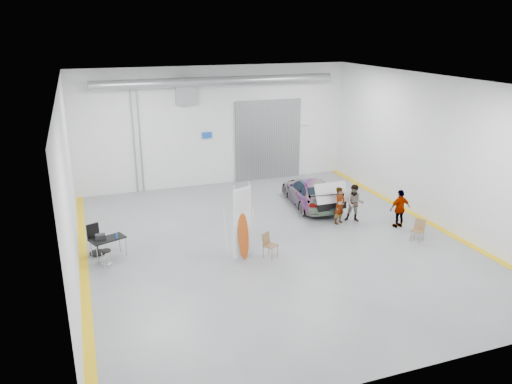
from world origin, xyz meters
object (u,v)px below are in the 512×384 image
object	(u,v)px
person_c	(400,209)
work_table	(106,239)
folding_chair_near	(270,250)
folding_chair_far	(417,235)
office_chair	(96,241)
person_a	(340,205)
surfboard_display	(241,230)
person_b	(355,203)
shop_stool	(107,259)
sedan_car	(310,192)

from	to	relation	value
person_c	work_table	distance (m)	11.44
folding_chair_near	folding_chair_far	distance (m)	5.80
person_c	office_chair	distance (m)	11.83
folding_chair_far	person_a	bearing A→B (deg)	-175.63
person_a	surfboard_display	xyz separation A→B (m)	(-4.89, -1.85, 0.35)
person_a	person_b	size ratio (longest dim) A/B	0.98
folding_chair_far	office_chair	size ratio (longest dim) A/B	0.79
person_a	person_c	distance (m)	2.41
person_a	folding_chair_far	world-z (taller)	person_a
surfboard_display	work_table	world-z (taller)	surfboard_display
surfboard_display	folding_chair_far	distance (m)	6.90
person_a	folding_chair_far	xyz separation A→B (m)	(1.91, -2.62, -0.52)
shop_stool	work_table	size ratio (longest dim) A/B	0.51
folding_chair_near	shop_stool	distance (m)	5.61
folding_chair_near	shop_stool	xyz separation A→B (m)	(-5.51, 1.08, 0.05)
sedan_car	office_chair	size ratio (longest dim) A/B	3.98
person_a	surfboard_display	distance (m)	5.24
folding_chair_far	office_chair	distance (m)	11.92
folding_chair_far	surfboard_display	bearing A→B (deg)	-128.22
folding_chair_near	office_chair	size ratio (longest dim) A/B	0.83
folding_chair_near	sedan_car	bearing A→B (deg)	14.76
folding_chair_near	work_table	world-z (taller)	work_table
person_b	folding_chair_near	bearing A→B (deg)	-125.05
person_c	surfboard_display	distance (m)	7.03
surfboard_display	office_chair	distance (m)	5.27
person_a	shop_stool	world-z (taller)	person_a
sedan_car	person_c	size ratio (longest dim) A/B	2.69
person_c	sedan_car	bearing A→B (deg)	-58.44
person_c	shop_stool	xyz separation A→B (m)	(-11.46, 0.22, -0.46)
folding_chair_far	work_table	bearing A→B (deg)	-134.15
sedan_car	surfboard_display	distance (m)	6.42
person_b	surfboard_display	world-z (taller)	surfboard_display
person_c	folding_chair_far	bearing A→B (deg)	82.35
person_a	folding_chair_far	bearing A→B (deg)	-79.22
work_table	office_chair	distance (m)	0.68
folding_chair_near	person_a	bearing A→B (deg)	-7.76
work_table	person_c	bearing A→B (deg)	-5.14
folding_chair_far	work_table	world-z (taller)	work_table
folding_chair_far	person_b	bearing A→B (deg)	172.92
person_c	surfboard_display	xyz separation A→B (m)	(-6.99, -0.67, 0.33)
person_b	work_table	xyz separation A→B (m)	(-10.01, -0.16, -0.06)
work_table	shop_stool	bearing A→B (deg)	-94.39
person_c	surfboard_display	bearing A→B (deg)	5.21
surfboard_display	shop_stool	distance (m)	4.63
person_c	office_chair	xyz separation A→B (m)	(-11.72, 1.57, -0.32)
person_c	work_table	world-z (taller)	person_c
surfboard_display	office_chair	size ratio (longest dim) A/B	2.59
person_c	folding_chair_near	world-z (taller)	person_c
sedan_car	shop_stool	size ratio (longest dim) A/B	6.42
folding_chair_near	shop_stool	size ratio (longest dim) A/B	1.34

